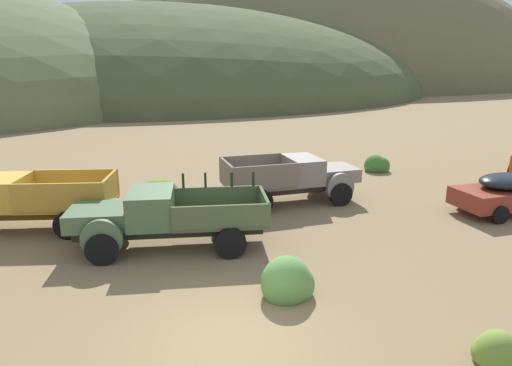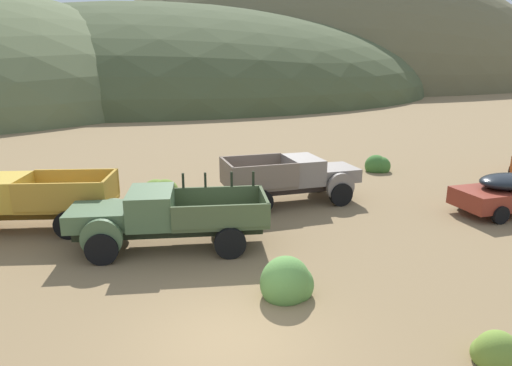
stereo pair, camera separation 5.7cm
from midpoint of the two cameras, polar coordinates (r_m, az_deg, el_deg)
ground_plane at (r=10.16m, az=-3.56°, el=-19.22°), size 300.00×300.00×0.00m
hill_distant at (r=88.68m, az=-12.24°, el=11.14°), size 99.84×86.65×30.78m
hill_center at (r=105.69m, az=10.44°, el=11.83°), size 113.65×58.88×52.76m
truck_faded_yellow at (r=17.79m, az=-28.74°, el=-2.08°), size 6.53×3.70×1.91m
truck_weathered_green at (r=14.46m, az=-12.71°, el=-4.32°), size 6.39×3.55×2.16m
truck_primer_gray at (r=18.90m, az=5.43°, el=0.64°), size 5.75×2.72×1.91m
bush_between_trucks at (r=25.07m, az=15.05°, el=2.13°), size 1.34×1.18×1.15m
bush_lone_scrub at (r=19.88m, az=-12.16°, el=-1.09°), size 1.53×1.32×1.09m
bush_near_barrel at (r=11.58m, az=4.06°, el=-12.57°), size 1.38×1.17×1.37m
bush_back_edge at (r=10.57m, az=28.03°, el=-18.31°), size 1.11×0.96×0.91m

